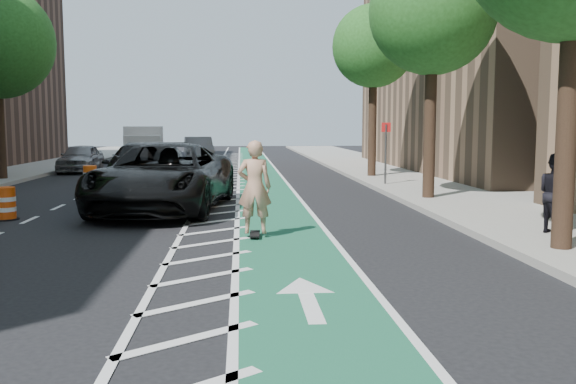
{
  "coord_description": "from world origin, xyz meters",
  "views": [
    {
      "loc": [
        2.1,
        -10.78,
        2.37
      ],
      "look_at": [
        3.0,
        0.76,
        1.1
      ],
      "focal_mm": 38.0,
      "sensor_mm": 36.0,
      "label": 1
    }
  ],
  "objects": [
    {
      "name": "barrel_a",
      "position": [
        -3.8,
        4.89,
        0.39
      ],
      "size": [
        0.61,
        0.61,
        0.83
      ],
      "color": "#DE470B",
      "rests_on": "ground"
    },
    {
      "name": "tree_l_d",
      "position": [
        -7.9,
        16.0,
        5.77
      ],
      "size": [
        4.2,
        4.2,
        7.9
      ],
      "color": "#382619",
      "rests_on": "ground"
    },
    {
      "name": "curb_right",
      "position": [
        7.05,
        10.0,
        0.08
      ],
      "size": [
        0.12,
        90.0,
        0.16
      ],
      "primitive_type": "cube",
      "color": "gray",
      "rests_on": "ground"
    },
    {
      "name": "tree_r_c",
      "position": [
        7.9,
        8.0,
        5.77
      ],
      "size": [
        4.2,
        4.2,
        7.9
      ],
      "color": "#382619",
      "rests_on": "ground"
    },
    {
      "name": "car_grey",
      "position": [
        -0.64,
        29.34,
        0.81
      ],
      "size": [
        2.34,
        5.12,
        1.63
      ],
      "primitive_type": "imported",
      "rotation": [
        0.0,
        0.0,
        0.13
      ],
      "color": "slate",
      "rests_on": "ground"
    },
    {
      "name": "barrel_b",
      "position": [
        -3.6,
        12.73,
        0.4
      ],
      "size": [
        0.63,
        0.63,
        0.85
      ],
      "color": "#FC560D",
      "rests_on": "ground"
    },
    {
      "name": "buffer_strip",
      "position": [
        1.5,
        10.0,
        0.01
      ],
      "size": [
        1.4,
        90.0,
        0.01
      ],
      "primitive_type": "cube",
      "color": "silver",
      "rests_on": "ground"
    },
    {
      "name": "ground",
      "position": [
        0.0,
        0.0,
        0.0
      ],
      "size": [
        120.0,
        120.0,
        0.0
      ],
      "primitive_type": "plane",
      "color": "black",
      "rests_on": "ground"
    },
    {
      "name": "box_truck",
      "position": [
        -4.42,
        31.16,
        1.06
      ],
      "size": [
        3.05,
        5.76,
        2.3
      ],
      "rotation": [
        0.0,
        0.0,
        0.11
      ],
      "color": "silver",
      "rests_on": "ground"
    },
    {
      "name": "tree_r_d",
      "position": [
        7.9,
        16.0,
        5.77
      ],
      "size": [
        4.2,
        4.2,
        7.9
      ],
      "color": "#382619",
      "rests_on": "ground"
    },
    {
      "name": "suv_near",
      "position": [
        -0.03,
        6.35,
        0.94
      ],
      "size": [
        3.93,
        7.11,
        1.89
      ],
      "primitive_type": "imported",
      "rotation": [
        0.0,
        0.0,
        -0.12
      ],
      "color": "black",
      "rests_on": "ground"
    },
    {
      "name": "car_silver",
      "position": [
        -6.0,
        20.85,
        0.72
      ],
      "size": [
        1.75,
        4.25,
        1.44
      ],
      "primitive_type": "imported",
      "rotation": [
        0.0,
        0.0,
        0.01
      ],
      "color": "gray",
      "rests_on": "ground"
    },
    {
      "name": "sidewalk_right",
      "position": [
        9.5,
        10.0,
        0.07
      ],
      "size": [
        5.0,
        90.0,
        0.15
      ],
      "primitive_type": "cube",
      "color": "gray",
      "rests_on": "ground"
    },
    {
      "name": "barrel_c",
      "position": [
        -2.4,
        14.75,
        0.44
      ],
      "size": [
        0.69,
        0.69,
        0.94
      ],
      "color": "#D6410B",
      "rests_on": "ground"
    },
    {
      "name": "pedestrian",
      "position": [
        8.56,
        1.19,
        0.98
      ],
      "size": [
        0.73,
        0.89,
        1.66
      ],
      "primitive_type": "imported",
      "rotation": [
        0.0,
        0.0,
        1.71
      ],
      "color": "black",
      "rests_on": "sidewalk_right"
    },
    {
      "name": "bike_lane",
      "position": [
        3.0,
        10.0,
        0.01
      ],
      "size": [
        2.0,
        90.0,
        0.01
      ],
      "primitive_type": "cube",
      "color": "#18553E",
      "rests_on": "ground"
    },
    {
      "name": "skateboard",
      "position": [
        2.39,
        1.96,
        0.08
      ],
      "size": [
        0.24,
        0.75,
        0.1
      ],
      "rotation": [
        0.0,
        0.0,
        -0.05
      ],
      "color": "black",
      "rests_on": "ground"
    },
    {
      "name": "suv_far",
      "position": [
        -0.87,
        8.82,
        0.91
      ],
      "size": [
        2.65,
        6.33,
        1.83
      ],
      "primitive_type": "imported",
      "rotation": [
        0.0,
        0.0,
        0.01
      ],
      "color": "black",
      "rests_on": "ground"
    },
    {
      "name": "skateboarder",
      "position": [
        2.39,
        1.96,
        1.08
      ],
      "size": [
        0.74,
        0.5,
        1.96
      ],
      "primitive_type": "imported",
      "rotation": [
        0.0,
        0.0,
        3.09
      ],
      "color": "tan",
      "rests_on": "skateboard"
    },
    {
      "name": "sign_post",
      "position": [
        7.6,
        12.0,
        1.35
      ],
      "size": [
        0.35,
        0.08,
        2.47
      ],
      "color": "#4C4C4C",
      "rests_on": "ground"
    }
  ]
}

